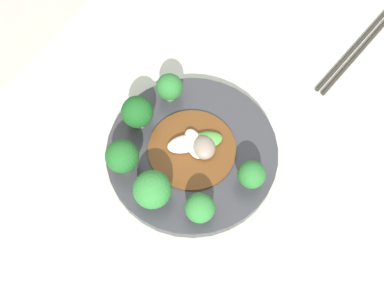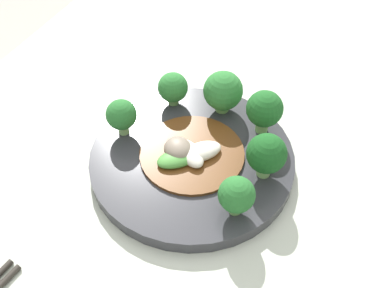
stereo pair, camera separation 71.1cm
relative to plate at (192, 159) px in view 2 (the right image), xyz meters
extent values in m
cylinder|color=#333338|center=(0.00, 0.00, 0.00)|extent=(0.27, 0.27, 0.02)
cylinder|color=#7AAD5B|center=(-0.10, 0.00, 0.02)|extent=(0.02, 0.02, 0.01)
sphere|color=#2D7533|center=(-0.10, 0.00, 0.04)|extent=(0.06, 0.06, 0.06)
cylinder|color=#89B76B|center=(0.00, -0.10, 0.02)|extent=(0.01, 0.01, 0.02)
sphere|color=#286B2D|center=(0.00, -0.10, 0.04)|extent=(0.04, 0.04, 0.04)
cylinder|color=#70A356|center=(-0.08, -0.07, 0.02)|extent=(0.02, 0.02, 0.01)
sphere|color=#2D7533|center=(-0.08, -0.07, 0.04)|extent=(0.04, 0.04, 0.04)
cylinder|color=#89B76B|center=(-0.01, 0.09, 0.02)|extent=(0.02, 0.02, 0.02)
sphere|color=#19511E|center=(-0.01, 0.09, 0.05)|extent=(0.05, 0.05, 0.05)
cylinder|color=#70A356|center=(0.06, 0.08, 0.02)|extent=(0.02, 0.02, 0.01)
sphere|color=#286B2D|center=(0.06, 0.08, 0.04)|extent=(0.04, 0.04, 0.04)
cylinder|color=#7AAD5B|center=(-0.08, 0.07, 0.02)|extent=(0.02, 0.02, 0.02)
sphere|color=#1E5B23|center=(-0.08, 0.07, 0.05)|extent=(0.05, 0.05, 0.05)
cylinder|color=#5B3314|center=(0.00, 0.00, 0.01)|extent=(0.14, 0.14, 0.00)
ellipsoid|color=silver|center=(0.00, 0.01, 0.02)|extent=(0.06, 0.06, 0.02)
ellipsoid|color=gray|center=(0.01, -0.02, 0.02)|extent=(0.05, 0.05, 0.02)
ellipsoid|color=silver|center=(0.01, 0.00, 0.02)|extent=(0.05, 0.06, 0.02)
ellipsoid|color=#4C933D|center=(0.02, -0.01, 0.02)|extent=(0.06, 0.06, 0.01)
camera|label=1|loc=(-0.25, -0.16, 0.64)|focal=42.00mm
camera|label=2|loc=(0.36, 0.16, 0.45)|focal=42.00mm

